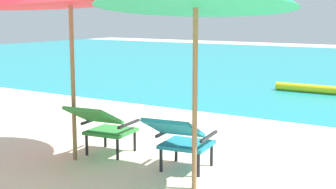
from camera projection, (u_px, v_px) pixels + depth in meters
ground_plane at (268, 111)px, 8.89m from camera, size 40.00×40.00×0.00m
swim_buoy at (311, 89)px, 10.88m from camera, size 1.60×0.18×0.18m
lounge_chair_left at (103, 124)px, 5.98m from camera, size 0.64×0.94×0.68m
lounge_chair_right at (181, 137)px, 5.35m from camera, size 0.66×0.94×0.68m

